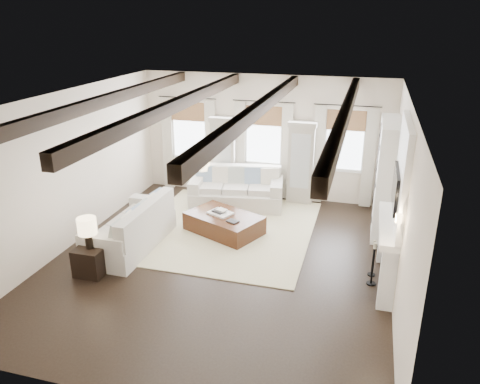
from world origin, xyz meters
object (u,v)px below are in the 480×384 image
(ottoman, at_px, (224,224))
(sofa_back, at_px, (237,191))
(sofa_left, at_px, (133,229))
(side_table_front, at_px, (91,261))
(side_table_back, at_px, (204,190))

(ottoman, bearing_deg, sofa_back, 119.94)
(sofa_left, bearing_deg, side_table_front, -102.48)
(sofa_left, relative_size, side_table_back, 4.06)
(sofa_left, height_order, ottoman, sofa_left)
(sofa_back, height_order, sofa_left, same)
(side_table_front, xyz_separation_m, side_table_back, (0.79, 4.03, 0.02))
(sofa_back, distance_m, ottoman, 1.61)
(side_table_front, height_order, side_table_back, side_table_back)
(sofa_left, bearing_deg, side_table_back, 79.54)
(side_table_back, bearing_deg, ottoman, -57.14)
(sofa_back, xyz_separation_m, ottoman, (0.16, -1.59, -0.19))
(side_table_back, bearing_deg, sofa_back, -4.61)
(sofa_left, height_order, side_table_front, sofa_left)
(sofa_left, xyz_separation_m, side_table_back, (0.53, 2.85, -0.12))
(sofa_left, distance_m, side_table_back, 2.90)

